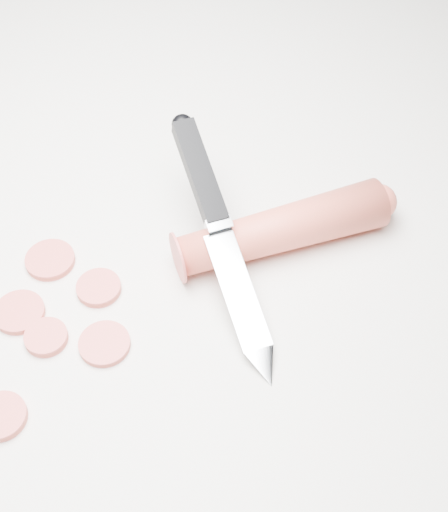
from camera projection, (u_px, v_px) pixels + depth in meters
The scene contains 9 objects.
ground at pixel (128, 280), 0.58m from camera, with size 2.40×2.40×0.00m, color silver.
carrot at pixel (281, 229), 0.59m from camera, with size 0.04×0.04×0.18m, color #DA4937.
carrot_slice_1 at pixel (99, 288), 0.57m from camera, with size 0.04×0.04×0.01m, color #D74843.
carrot_slice_2 at pixel (19, 312), 0.56m from camera, with size 0.04×0.04×0.01m, color #D74843.
carrot_slice_3 at pixel (46, 337), 0.54m from camera, with size 0.03×0.03×0.01m, color #D74843.
carrot_slice_4 at pixel (104, 344), 0.54m from camera, with size 0.04×0.04×0.01m, color #D74843.
carrot_slice_5 at pixel (50, 260), 0.59m from camera, with size 0.04×0.04×0.01m, color #D74843.
carrot_slice_6 at pixel (1, 416), 0.50m from camera, with size 0.04×0.04×0.01m, color #D74843.
kitchen_knife at pixel (224, 239), 0.55m from camera, with size 0.21×0.14×0.08m, color #BABDC2, non-canonical shape.
Camera 1 is at (0.28, -0.21, 0.47)m, focal length 50.00 mm.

